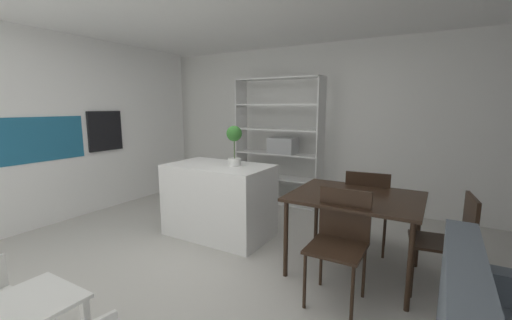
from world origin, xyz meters
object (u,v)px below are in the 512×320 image
dining_chair_far (367,204)px  dining_chair_window_side (452,236)px  built_in_oven (105,131)px  open_bookshelf (277,147)px  potted_plant_on_island (234,141)px  kitchen_island (219,200)px  child_table (33,314)px  dining_chair_near (340,235)px  dining_table (356,202)px

dining_chair_far → dining_chair_window_side: 0.94m
built_in_oven → open_bookshelf: bearing=37.0°
potted_plant_on_island → dining_chair_window_side: size_ratio=0.55×
kitchen_island → dining_chair_window_side: bearing=-1.8°
child_table → dining_chair_far: dining_chair_far is taller
open_bookshelf → built_in_oven: bearing=-143.0°
open_bookshelf → child_table: open_bookshelf is taller
built_in_oven → open_bookshelf: 2.74m
kitchen_island → open_bookshelf: open_bookshelf is taller
dining_chair_near → dining_chair_window_side: dining_chair_near is taller
dining_table → dining_chair_window_side: bearing=1.0°
built_in_oven → dining_chair_window_side: (4.69, -0.09, -0.71)m
child_table → dining_table: size_ratio=0.43×
open_bookshelf → dining_chair_far: 2.15m
open_bookshelf → kitchen_island: bearing=-89.4°
open_bookshelf → potted_plant_on_island: bearing=-82.2°
child_table → dining_chair_far: bearing=63.7°
child_table → dining_chair_window_side: bearing=46.1°
open_bookshelf → dining_chair_near: size_ratio=2.24×
built_in_oven → open_bookshelf: size_ratio=0.30×
potted_plant_on_island → dining_chair_window_side: bearing=-3.4°
built_in_oven → dining_table: size_ratio=0.52×
built_in_oven → dining_chair_near: size_ratio=0.66×
dining_chair_far → dining_table: bearing=82.0°
dining_table → potted_plant_on_island: bearing=174.3°
child_table → dining_chair_near: dining_chair_near is taller
built_in_oven → dining_chair_window_side: size_ratio=0.69×
dining_table → dining_chair_far: bearing=88.8°
built_in_oven → dining_chair_window_side: built_in_oven is taller
kitchen_island → dining_table: kitchen_island is taller
potted_plant_on_island → dining_table: 1.58m
dining_table → dining_chair_window_side: dining_chair_window_side is taller
dining_chair_far → potted_plant_on_island: bearing=6.6°
child_table → dining_chair_near: bearing=52.1°
built_in_oven → dining_chair_far: size_ratio=0.66×
kitchen_island → dining_chair_far: dining_chair_far is taller
child_table → dining_table: 2.61m
dining_chair_window_side → built_in_oven: bearing=-99.2°
kitchen_island → dining_table: bearing=-3.1°
dining_chair_far → dining_chair_near: bearing=82.6°
open_bookshelf → dining_table: 2.45m
built_in_oven → kitchen_island: size_ratio=0.48×
kitchen_island → dining_chair_far: bearing=13.6°
dining_table → kitchen_island: bearing=176.9°
built_in_oven → kitchen_island: (2.19, -0.01, -0.79)m
child_table → dining_chair_near: 2.18m
kitchen_island → potted_plant_on_island: (0.20, 0.06, 0.75)m
open_bookshelf → child_table: 4.01m
potted_plant_on_island → open_bookshelf: 1.63m
potted_plant_on_island → dining_chair_near: (1.49, -0.65, -0.65)m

